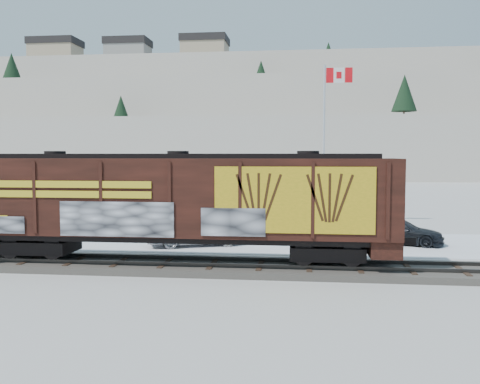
# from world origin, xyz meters

# --- Properties ---
(ground) EXTENTS (500.00, 500.00, 0.00)m
(ground) POSITION_xyz_m (0.00, 0.00, 0.00)
(ground) COLOR white
(ground) RESTS_ON ground
(rail_track) EXTENTS (50.00, 3.40, 0.43)m
(rail_track) POSITION_xyz_m (0.00, 0.00, 0.15)
(rail_track) COLOR #59544C
(rail_track) RESTS_ON ground
(parking_strip) EXTENTS (40.00, 8.00, 0.03)m
(parking_strip) POSITION_xyz_m (0.00, 7.50, 0.01)
(parking_strip) COLOR white
(parking_strip) RESTS_ON ground
(hillside) EXTENTS (360.00, 110.00, 93.00)m
(hillside) POSITION_xyz_m (-0.05, 139.79, 14.37)
(hillside) COLOR white
(hillside) RESTS_ON ground
(hopper_railcar) EXTENTS (18.06, 3.06, 4.46)m
(hopper_railcar) POSITION_xyz_m (-3.49, -0.01, 2.92)
(hopper_railcar) COLOR black
(hopper_railcar) RESTS_ON rail_track
(flagpole) EXTENTS (2.30, 0.90, 10.86)m
(flagpole) POSITION_xyz_m (3.24, 14.71, 3.97)
(flagpole) COLOR silver
(flagpole) RESTS_ON ground
(car_silver) EXTENTS (5.38, 3.65, 1.70)m
(car_silver) POSITION_xyz_m (-4.01, 5.75, 0.88)
(car_silver) COLOR #B9BBC0
(car_silver) RESTS_ON parking_strip
(car_white) EXTENTS (4.42, 2.49, 1.38)m
(car_white) POSITION_xyz_m (3.99, 5.67, 0.72)
(car_white) COLOR silver
(car_white) RESTS_ON parking_strip
(car_dark) EXTENTS (4.94, 3.14, 1.33)m
(car_dark) POSITION_xyz_m (6.94, 7.49, 0.70)
(car_dark) COLOR black
(car_dark) RESTS_ON parking_strip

